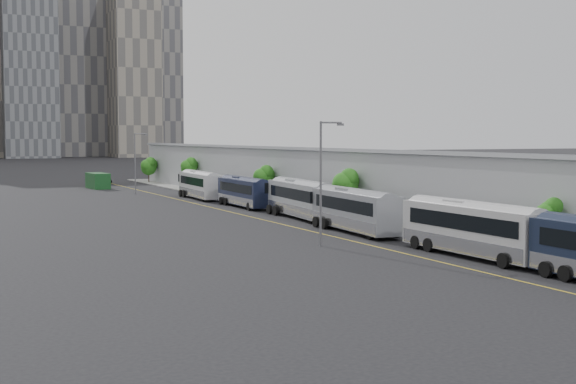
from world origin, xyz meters
TOP-DOWN VIEW (x-y plane):
  - sidewalk at (9.00, 55.00)m, footprint 10.00×170.00m
  - lane_line at (-1.50, 55.00)m, footprint 0.12×160.00m
  - depot at (12.99, 55.00)m, footprint 12.45×160.40m
  - bus_2 at (1.88, 32.17)m, footprint 2.97×13.38m
  - bus_3 at (1.62, 48.18)m, footprint 3.56×13.28m
  - bus_4 at (2.78, 61.28)m, footprint 3.98×13.72m
  - bus_5 at (2.26, 75.65)m, footprint 2.78×12.29m
  - bus_6 at (1.63, 89.87)m, footprint 3.20×12.85m
  - tree_1 at (5.89, 29.38)m, footprint 1.82×1.82m
  - tree_2 at (5.46, 56.89)m, footprint 2.68×2.68m
  - tree_3 at (5.53, 77.53)m, footprint 2.53×2.53m
  - tree_4 at (5.55, 106.76)m, footprint 2.50×2.50m
  - tree_5 at (5.38, 129.56)m, footprint 2.83×2.83m
  - street_lamp_near at (-5.05, 41.59)m, footprint 2.04×0.22m
  - street_lamp_far at (-4.04, 101.70)m, footprint 2.04×0.22m
  - shipping_container at (-6.47, 116.92)m, footprint 2.90×6.09m
  - suv at (-3.70, 128.69)m, footprint 4.08×6.05m

SIDE VIEW (x-z plane):
  - lane_line at x=-1.50m, z-range 0.00..0.02m
  - sidewalk at x=9.00m, z-range 0.00..0.12m
  - suv at x=-3.70m, z-range 0.00..1.54m
  - shipping_container at x=-6.47m, z-range 0.00..2.51m
  - bus_5 at x=2.26m, z-range -0.28..3.30m
  - bus_6 at x=1.63m, z-range -0.29..3.43m
  - bus_3 at x=1.62m, z-range -0.30..3.54m
  - bus_2 at x=1.88m, z-range -0.30..3.60m
  - bus_4 at x=2.78m, z-range -0.31..3.65m
  - tree_1 at x=5.89m, z-range 1.04..5.00m
  - tree_5 at x=5.38m, z-range 0.88..5.50m
  - depot at x=12.99m, z-range -0.09..7.11m
  - tree_3 at x=5.53m, z-range 1.13..5.94m
  - tree_4 at x=5.55m, z-range 1.26..6.30m
  - tree_2 at x=5.46m, z-range 1.25..6.45m
  - street_lamp_far at x=-4.04m, z-range 0.69..9.56m
  - street_lamp_near at x=-5.05m, z-range 0.70..10.30m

